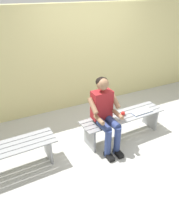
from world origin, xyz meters
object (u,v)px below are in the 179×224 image
(person_seated, at_px, (105,112))
(apple, at_px, (123,113))
(bench_near, at_px, (123,121))
(book_open, at_px, (142,112))

(person_seated, height_order, apple, person_seated)
(bench_near, distance_m, person_seated, 0.58)
(bench_near, relative_size, person_seated, 1.31)
(bench_near, bearing_deg, book_open, 171.12)
(person_seated, relative_size, book_open, 3.03)
(bench_near, xyz_separation_m, book_open, (-0.38, 0.06, 0.12))
(bench_near, distance_m, book_open, 0.41)
(bench_near, height_order, person_seated, person_seated)
(apple, bearing_deg, person_seated, 13.59)
(person_seated, distance_m, apple, 0.50)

